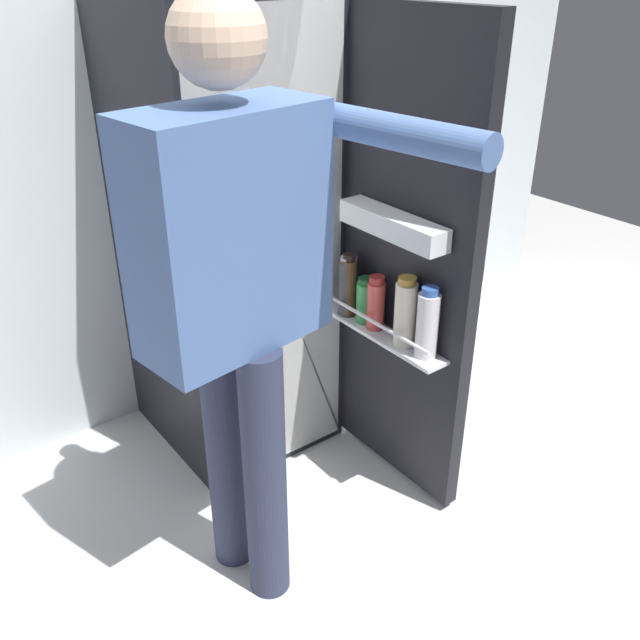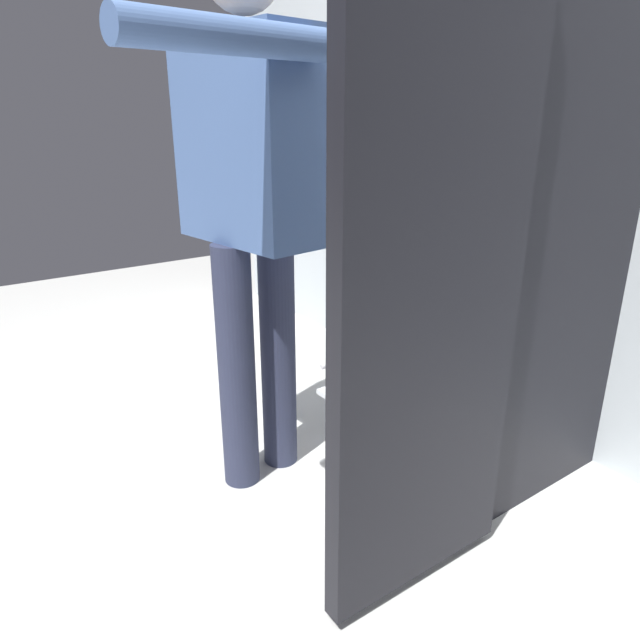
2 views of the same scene
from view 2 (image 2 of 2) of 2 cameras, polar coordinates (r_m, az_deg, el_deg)
name	(u,v)px [view 2 (image 2 of 2)]	position (r m, az deg, el deg)	size (l,w,h in m)	color
ground_plane	(351,510)	(1.92, 3.09, -18.39)	(6.88, 6.88, 0.00)	silver
kitchen_wall	(577,106)	(2.21, 24.27, 18.93)	(4.40, 0.10, 2.42)	silver
refrigerator	(488,243)	(1.90, 16.46, 7.35)	(0.64, 1.20, 1.60)	black
person	(253,182)	(1.74, -6.75, 13.53)	(0.63, 0.75, 1.65)	#2D334C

